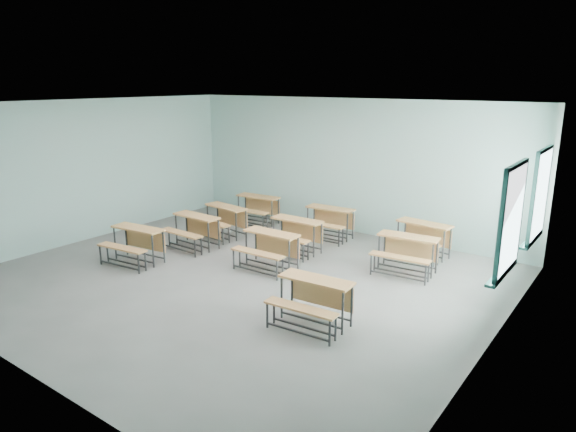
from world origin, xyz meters
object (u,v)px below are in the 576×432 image
desk_unit_r2c1 (294,231)px  desk_unit_r3c1 (328,218)px  desk_unit_r0c0 (135,240)px  desk_unit_r3c2 (421,234)px  desk_unit_r0c2 (313,295)px  desk_unit_r2c0 (223,216)px  desk_unit_r1c1 (269,245)px  desk_unit_r1c0 (193,226)px  desk_unit_r2c2 (406,249)px  desk_unit_r3c0 (256,205)px

desk_unit_r2c1 → desk_unit_r3c1: 1.30m
desk_unit_r0c0 → desk_unit_r3c2: size_ratio=1.00×
desk_unit_r0c2 → desk_unit_r3c1: 4.47m
desk_unit_r0c0 → desk_unit_r2c0: same height
desk_unit_r1c1 → desk_unit_r3c1: 2.39m
desk_unit_r2c1 → desk_unit_r3c2: (2.31, 1.33, 0.00)m
desk_unit_r0c0 → desk_unit_r3c2: same height
desk_unit_r1c0 → desk_unit_r3c1: size_ratio=0.99×
desk_unit_r0c2 → desk_unit_r1c1: size_ratio=1.03×
desk_unit_r3c1 → desk_unit_r0c2: bearing=-64.3°
desk_unit_r0c0 → desk_unit_r1c0: bearing=73.5°
desk_unit_r0c0 → desk_unit_r2c2: bearing=23.5°
desk_unit_r0c0 → desk_unit_r2c2: same height
desk_unit_r0c0 → desk_unit_r3c1: size_ratio=1.03×
desk_unit_r3c2 → desk_unit_r0c0: bearing=-134.4°
desk_unit_r0c2 → desk_unit_r3c2: (0.12, 3.96, 0.00)m
desk_unit_r0c2 → desk_unit_r3c0: bearing=134.0°
desk_unit_r2c1 → desk_unit_r1c1: bearing=-82.7°
desk_unit_r0c2 → desk_unit_r1c0: (-4.19, 1.58, 0.00)m
desk_unit_r2c2 → desk_unit_r3c2: same height
desk_unit_r0c2 → desk_unit_r2c0: same height
desk_unit_r0c0 → desk_unit_r1c1: same height
desk_unit_r0c2 → desk_unit_r2c0: (-4.24, 2.59, 0.00)m
desk_unit_r3c2 → desk_unit_r1c0: bearing=-145.0°
desk_unit_r0c2 → desk_unit_r2c1: same height
desk_unit_r1c0 → desk_unit_r3c2: (4.30, 2.38, 0.00)m
desk_unit_r2c1 → desk_unit_r2c0: bearing=-179.7°
desk_unit_r3c1 → desk_unit_r3c2: (2.27, 0.04, 0.00)m
desk_unit_r0c2 → desk_unit_r1c1: same height
desk_unit_r1c1 → desk_unit_r3c0: (-2.27, 2.37, 0.00)m
desk_unit_r3c0 → desk_unit_r3c2: 4.43m
desk_unit_r2c1 → desk_unit_r3c0: size_ratio=0.97×
desk_unit_r0c0 → desk_unit_r3c2: (4.55, 3.76, 0.00)m
desk_unit_r1c1 → desk_unit_r3c0: bearing=132.6°
desk_unit_r0c0 → desk_unit_r1c1: bearing=22.8°
desk_unit_r3c1 → desk_unit_r0c0: bearing=-124.5°
desk_unit_r0c2 → desk_unit_r1c0: 4.47m
desk_unit_r1c0 → desk_unit_r3c0: same height
desk_unit_r1c0 → desk_unit_r2c2: same height
desk_unit_r1c0 → desk_unit_r2c0: same height
desk_unit_r0c0 → desk_unit_r2c1: 3.30m
desk_unit_r2c1 → desk_unit_r2c2: bearing=5.4°
desk_unit_r0c2 → desk_unit_r3c2: same height
desk_unit_r1c0 → desk_unit_r2c2: size_ratio=0.97×
desk_unit_r1c0 → desk_unit_r1c1: same height
desk_unit_r2c0 → desk_unit_r3c1: 2.48m
desk_unit_r2c0 → desk_unit_r3c0: bearing=100.8°
desk_unit_r3c2 → desk_unit_r2c1: bearing=-144.0°
desk_unit_r1c0 → desk_unit_r3c0: bearing=95.1°
desk_unit_r1c1 → desk_unit_r3c1: size_ratio=0.98×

